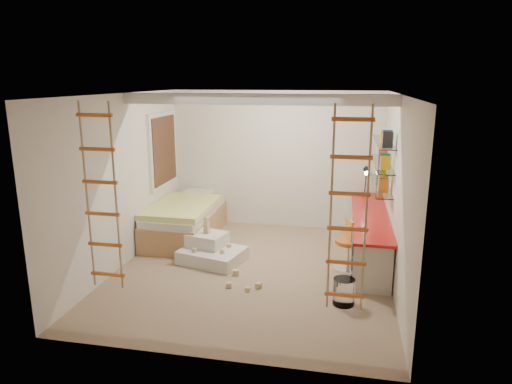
% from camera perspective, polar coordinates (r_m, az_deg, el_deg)
% --- Properties ---
extents(floor, '(4.50, 4.50, 0.00)m').
position_cam_1_polar(floor, '(6.95, -0.49, -9.84)').
color(floor, '#9B7D64').
rests_on(floor, ground).
extents(ceiling_beam, '(4.00, 0.18, 0.16)m').
position_cam_1_polar(ceiling_beam, '(6.66, 0.00, 11.52)').
color(ceiling_beam, white).
rests_on(ceiling_beam, ceiling).
extents(window_frame, '(0.06, 1.15, 1.35)m').
position_cam_1_polar(window_frame, '(8.48, -11.61, 5.18)').
color(window_frame, white).
rests_on(window_frame, wall_left).
extents(window_blind, '(0.02, 1.00, 1.20)m').
position_cam_1_polar(window_blind, '(8.46, -11.36, 5.17)').
color(window_blind, '#4C2D1E').
rests_on(window_blind, window_frame).
extents(rope_ladder_left, '(0.41, 0.04, 2.13)m').
position_cam_1_polar(rope_ladder_left, '(5.35, -18.77, -0.73)').
color(rope_ladder_left, orange).
rests_on(rope_ladder_left, ceiling).
extents(rope_ladder_right, '(0.41, 0.04, 2.13)m').
position_cam_1_polar(rope_ladder_right, '(4.66, 11.49, -2.40)').
color(rope_ladder_right, '#DC5525').
rests_on(rope_ladder_right, ceiling).
extents(waste_bin, '(0.28, 0.28, 0.35)m').
position_cam_1_polar(waste_bin, '(6.04, 10.92, -12.14)').
color(waste_bin, white).
rests_on(waste_bin, floor).
extents(desk, '(0.56, 2.80, 0.75)m').
position_cam_1_polar(desk, '(7.49, 13.90, -5.14)').
color(desk, red).
rests_on(desk, floor).
extents(shelves, '(0.25, 1.80, 0.71)m').
position_cam_1_polar(shelves, '(7.49, 15.48, 3.43)').
color(shelves, white).
rests_on(shelves, wall_right).
extents(bed, '(1.02, 2.00, 0.69)m').
position_cam_1_polar(bed, '(8.32, -8.81, -3.49)').
color(bed, '#AD7F51').
rests_on(bed, floor).
extents(task_lamp, '(0.14, 0.36, 0.57)m').
position_cam_1_polar(task_lamp, '(8.22, 13.60, 1.88)').
color(task_lamp, black).
rests_on(task_lamp, desk).
extents(swivel_chair, '(0.58, 0.58, 0.77)m').
position_cam_1_polar(swivel_chair, '(7.04, 11.42, -7.32)').
color(swivel_chair, '#C26925').
rests_on(swivel_chair, floor).
extents(play_platform, '(1.09, 0.94, 0.42)m').
position_cam_1_polar(play_platform, '(7.30, -5.64, -7.31)').
color(play_platform, silver).
rests_on(play_platform, floor).
extents(toy_blocks, '(1.19, 1.14, 0.69)m').
position_cam_1_polar(toy_blocks, '(6.92, -4.23, -7.58)').
color(toy_blocks, '#CCB284').
rests_on(toy_blocks, floor).
extents(books, '(0.14, 0.58, 0.92)m').
position_cam_1_polar(books, '(7.47, 15.53, 4.31)').
color(books, orange).
rests_on(books, shelves).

